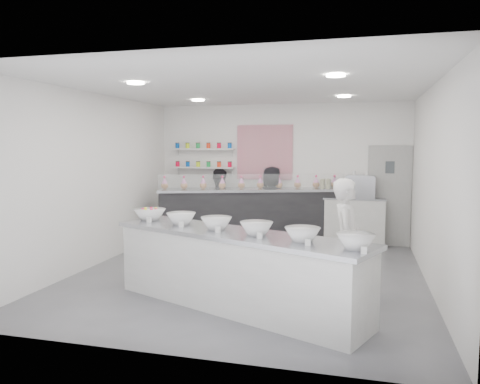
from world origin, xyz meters
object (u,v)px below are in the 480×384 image
Objects in this scene: woman_prep at (347,241)px; staff_left at (218,205)px; espresso_machine at (360,187)px; espresso_ledge at (351,222)px; back_bar at (251,217)px; staff_right at (272,205)px; prep_counter at (236,270)px.

woman_prep is 4.55m from staff_left.
staff_left is at bearing -177.03° from espresso_machine.
espresso_ledge is at bearing 168.38° from staff_left.
woman_prep is 1.05× the size of staff_left.
back_bar is 2.32× the size of woman_prep.
back_bar is at bearing 28.48° from staff_right.
prep_counter is 2.19× the size of staff_right.
back_bar is 2.82× the size of espresso_ledge.
woman_prep is at bearing 46.42° from prep_counter.
woman_prep reaches higher than espresso_ledge.
prep_counter is at bearing 115.06° from woman_prep.
woman_prep reaches higher than staff_right.
prep_counter is at bearing -99.06° from back_bar.
prep_counter is 3.93m from back_bar.
espresso_machine is at bearing -0.70° from woman_prep.
staff_right is at bearing 11.98° from back_bar.
espresso_machine is 3.07m from staff_left.
espresso_ledge is (1.34, 4.27, 0.01)m from prep_counter.
staff_left is 1.21m from staff_right.
staff_right is (-0.33, 4.11, 0.33)m from prep_counter.
woman_prep is at bearing 112.49° from staff_right.
espresso_machine is 3.69m from woman_prep.
back_bar is 6.48× the size of espresso_machine.
staff_left is (-3.03, -0.16, -0.45)m from espresso_machine.
staff_right is at bearing 165.24° from staff_left.
espresso_machine is at bearing -178.34° from staff_right.
staff_right reaches higher than espresso_ledge.
prep_counter is 4.14m from staff_right.
espresso_ledge is (2.07, 0.41, -0.09)m from back_bar.
espresso_ledge is 2.29× the size of espresso_machine.
staff_left is 0.96× the size of staff_right.
espresso_machine is at bearing -9.40° from back_bar.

